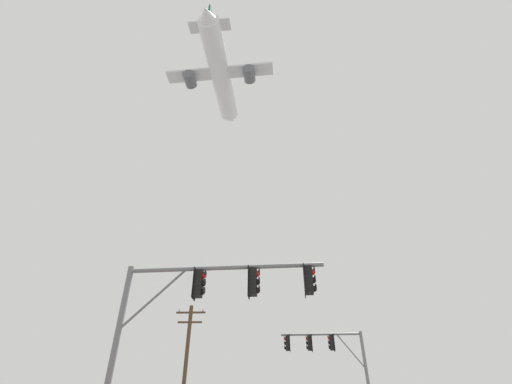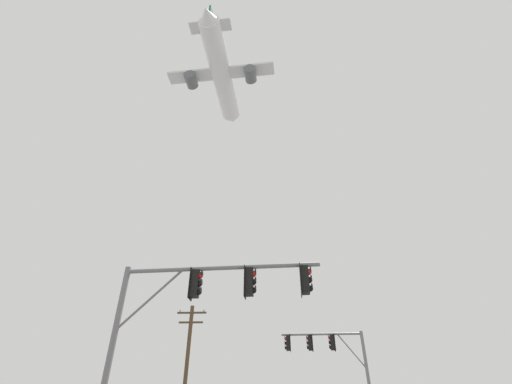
% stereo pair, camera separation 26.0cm
% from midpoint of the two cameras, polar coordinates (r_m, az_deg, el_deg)
% --- Properties ---
extents(signal_pole_near, '(6.78, 0.75, 6.00)m').
position_cam_midpoint_polar(signal_pole_near, '(12.08, -8.56, -17.46)').
color(signal_pole_near, slate).
rests_on(signal_pole_near, ground).
extents(signal_pole_far, '(5.29, 0.58, 6.30)m').
position_cam_midpoint_polar(signal_pole_far, '(24.98, 12.64, -24.61)').
color(signal_pole_far, slate).
rests_on(signal_pole_far, ground).
extents(utility_pole, '(2.20, 0.28, 8.69)m').
position_cam_midpoint_polar(utility_pole, '(27.63, -10.94, -25.96)').
color(utility_pole, brown).
rests_on(utility_pole, ground).
extents(airplane, '(17.21, 22.28, 6.07)m').
position_cam_midpoint_polar(airplane, '(60.01, -5.52, 18.57)').
color(airplane, white).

